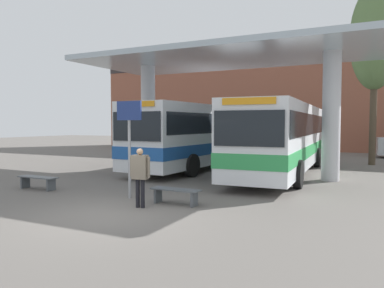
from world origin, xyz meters
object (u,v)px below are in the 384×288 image
(waiting_bench_near_pillar, at_px, (176,193))
(poplar_tree_behind_left, at_px, (375,38))
(transit_bus_left_bay, at_px, (205,133))
(waiting_bench_mid_platform, at_px, (38,180))
(info_sign_platform, at_px, (129,129))
(pedestrian_waiting, at_px, (140,172))
(transit_bus_center_bay, at_px, (283,136))

(waiting_bench_near_pillar, bearing_deg, poplar_tree_behind_left, 70.52)
(poplar_tree_behind_left, bearing_deg, transit_bus_left_bay, -147.71)
(waiting_bench_mid_platform, relative_size, info_sign_platform, 0.53)
(transit_bus_left_bay, relative_size, pedestrian_waiting, 7.32)
(info_sign_platform, bearing_deg, transit_bus_left_bay, 98.97)
(transit_bus_center_bay, xyz_separation_m, waiting_bench_near_pillar, (-1.28, -8.11, -1.46))
(transit_bus_center_bay, height_order, waiting_bench_mid_platform, transit_bus_center_bay)
(pedestrian_waiting, bearing_deg, poplar_tree_behind_left, 61.24)
(waiting_bench_near_pillar, height_order, waiting_bench_mid_platform, same)
(transit_bus_left_bay, relative_size, poplar_tree_behind_left, 1.20)
(waiting_bench_mid_platform, bearing_deg, poplar_tree_behind_left, 53.03)
(waiting_bench_mid_platform, distance_m, pedestrian_waiting, 5.07)
(transit_bus_center_bay, distance_m, info_sign_platform, 8.52)
(transit_bus_left_bay, xyz_separation_m, transit_bus_center_bay, (4.41, -0.89, -0.03))
(transit_bus_left_bay, relative_size, waiting_bench_near_pillar, 8.12)
(info_sign_platform, bearing_deg, pedestrian_waiting, -42.49)
(waiting_bench_near_pillar, relative_size, info_sign_platform, 0.49)
(info_sign_platform, xyz_separation_m, poplar_tree_behind_left, (6.74, 13.99, 4.95))
(waiting_bench_mid_platform, xyz_separation_m, pedestrian_waiting, (4.96, -0.81, 0.68))
(poplar_tree_behind_left, bearing_deg, info_sign_platform, -115.73)
(poplar_tree_behind_left, bearing_deg, pedestrian_waiting, -110.83)
(pedestrian_waiting, bearing_deg, waiting_bench_near_pillar, 41.85)
(transit_bus_center_bay, relative_size, info_sign_platform, 4.09)
(waiting_bench_near_pillar, distance_m, pedestrian_waiting, 1.26)
(transit_bus_left_bay, bearing_deg, info_sign_platform, 101.83)
(info_sign_platform, distance_m, poplar_tree_behind_left, 16.30)
(info_sign_platform, xyz_separation_m, pedestrian_waiting, (1.05, -0.96, -1.16))
(waiting_bench_mid_platform, height_order, poplar_tree_behind_left, poplar_tree_behind_left)
(transit_bus_center_bay, bearing_deg, pedestrian_waiting, 74.88)
(transit_bus_center_bay, xyz_separation_m, pedestrian_waiting, (-1.96, -8.92, -0.78))
(transit_bus_center_bay, bearing_deg, info_sign_platform, 66.53)
(transit_bus_left_bay, xyz_separation_m, poplar_tree_behind_left, (8.14, 5.14, 5.30))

